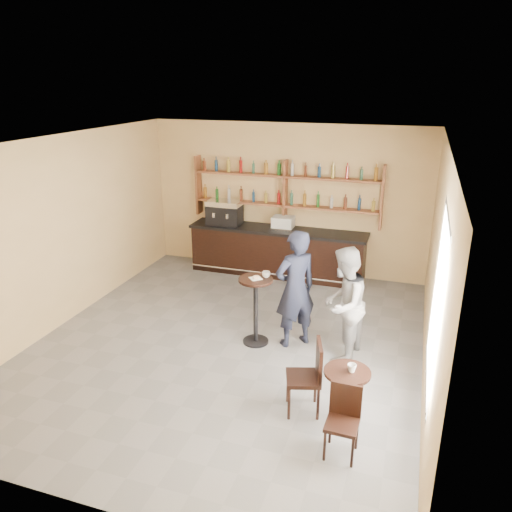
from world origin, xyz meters
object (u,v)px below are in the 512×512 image
(man_main, at_px, (295,289))
(patron_second, at_px, (343,304))
(cafe_table, at_px, (346,396))
(chair_south, at_px, (342,424))
(pastry_case, at_px, (283,223))
(chair_west, at_px, (303,377))
(bar_counter, at_px, (277,252))
(espresso_machine, at_px, (225,212))
(pedestal_table, at_px, (256,311))

(man_main, height_order, patron_second, man_main)
(cafe_table, distance_m, chair_south, 0.60)
(pastry_case, distance_m, cafe_table, 5.03)
(cafe_table, bearing_deg, patron_second, 100.99)
(chair_west, xyz_separation_m, patron_second, (0.25, 1.49, 0.39))
(bar_counter, relative_size, chair_west, 3.87)
(patron_second, bearing_deg, man_main, -90.96)
(bar_counter, xyz_separation_m, espresso_machine, (-1.21, 0.00, 0.78))
(bar_counter, bearing_deg, patron_second, -57.90)
(espresso_machine, distance_m, pastry_case, 1.33)
(espresso_machine, bearing_deg, chair_south, -57.77)
(espresso_machine, distance_m, chair_west, 5.35)
(chair_south, bearing_deg, pedestal_table, 130.41)
(chair_south, bearing_deg, man_main, 117.62)
(bar_counter, xyz_separation_m, man_main, (1.09, -2.83, 0.44))
(pedestal_table, bearing_deg, espresso_machine, 119.70)
(cafe_table, xyz_separation_m, patron_second, (-0.30, 1.54, 0.52))
(bar_counter, distance_m, chair_south, 5.58)
(man_main, distance_m, chair_west, 1.79)
(bar_counter, relative_size, pedestal_table, 3.41)
(pastry_case, relative_size, chair_south, 0.54)
(bar_counter, xyz_separation_m, patron_second, (1.87, -2.99, 0.37))
(espresso_machine, relative_size, man_main, 0.38)
(pastry_case, bearing_deg, man_main, -73.73)
(bar_counter, distance_m, espresso_machine, 1.44)
(espresso_machine, relative_size, cafe_table, 1.00)
(cafe_table, relative_size, patron_second, 0.41)
(bar_counter, bearing_deg, chair_south, -66.56)
(espresso_machine, relative_size, patron_second, 0.41)
(pedestal_table, relative_size, man_main, 0.58)
(bar_counter, xyz_separation_m, pastry_case, (0.12, 0.00, 0.65))
(pastry_case, xyz_separation_m, cafe_table, (2.05, -4.52, -0.81))
(cafe_table, bearing_deg, pedestal_table, 137.49)
(espresso_machine, bearing_deg, cafe_table, -54.80)
(espresso_machine, xyz_separation_m, cafe_table, (3.38, -4.52, -0.93))
(pastry_case, xyz_separation_m, chair_south, (2.10, -5.12, -0.75))
(pastry_case, height_order, man_main, man_main)
(pedestal_table, height_order, chair_south, pedestal_table)
(chair_west, height_order, patron_second, patron_second)
(cafe_table, height_order, chair_south, chair_south)
(chair_south, relative_size, patron_second, 0.48)
(pastry_case, bearing_deg, patron_second, -62.33)
(bar_counter, relative_size, espresso_machine, 5.22)
(espresso_machine, xyz_separation_m, pastry_case, (1.33, 0.00, -0.12))
(bar_counter, relative_size, pastry_case, 8.34)
(pastry_case, distance_m, man_main, 3.00)
(bar_counter, height_order, espresso_machine, espresso_machine)
(pedestal_table, bearing_deg, man_main, 14.94)
(pastry_case, relative_size, chair_west, 0.46)
(espresso_machine, height_order, pastry_case, espresso_machine)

